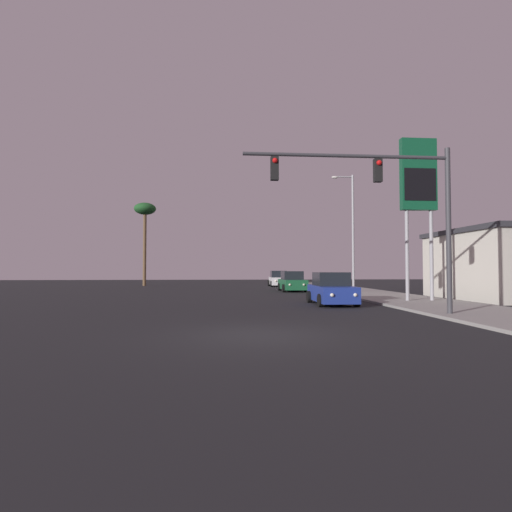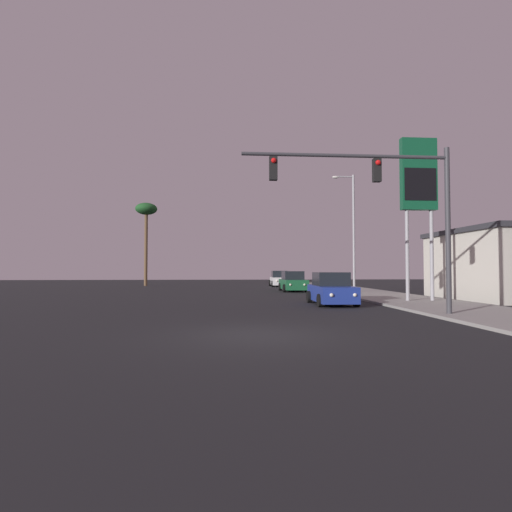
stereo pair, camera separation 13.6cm
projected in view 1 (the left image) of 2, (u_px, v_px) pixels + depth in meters
The scene contains 9 objects.
ground_plane at pixel (259, 335), 11.14m from camera, with size 120.00×120.00×0.00m, color black.
sidewalk_right at pixel (416, 302), 21.84m from camera, with size 5.00×60.00×0.12m.
car_white at pixel (278, 279), 43.19m from camera, with size 2.04×4.34×1.68m.
car_green at pixel (292, 282), 33.42m from camera, with size 2.04×4.32×1.68m.
car_blue at pixel (331, 290), 20.85m from camera, with size 2.04×4.33×1.68m.
traffic_light_mast at pixel (389, 194), 15.48m from camera, with size 8.18×0.36×6.50m.
street_lamp at pixel (351, 227), 30.65m from camera, with size 1.74×0.24×9.00m.
gas_station_sign at pixel (418, 183), 22.18m from camera, with size 2.00×0.42×9.00m.
palm_tree_far at pixel (145, 214), 44.51m from camera, with size 2.40×2.40×9.27m.
Camera 1 is at (-0.97, -11.16, 1.83)m, focal length 28.00 mm.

